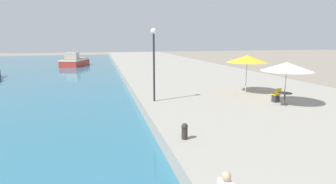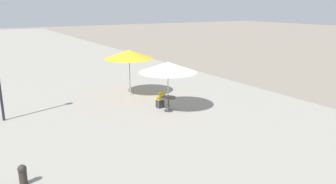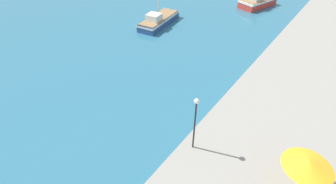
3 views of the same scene
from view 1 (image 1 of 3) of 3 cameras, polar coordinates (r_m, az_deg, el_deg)
The scene contains 8 objects.
quay_promenade at distance 40.23m, azimuth 0.67°, elevation 5.30°, with size 16.00×90.00×0.72m.
fishing_boat_mid at distance 49.11m, azimuth -19.66°, elevation 6.35°, with size 4.78×7.15×4.26m.
cafe_umbrella_pink at distance 17.04m, azimuth 24.46°, elevation 5.03°, with size 2.97×2.97×2.56m.
cafe_umbrella_white at distance 19.91m, azimuth 16.87°, elevation 6.91°, with size 2.94×2.94×2.76m.
cafe_table at distance 17.23m, azimuth 24.09°, elevation -0.83°, with size 0.80×0.80×0.74m.
cafe_chair_left at distance 17.79m, azimuth 22.44°, elevation -1.03°, with size 0.44×0.47×0.91m.
mooring_bollard at distance 10.44m, azimuth 3.63°, elevation -8.40°, with size 0.26×0.26×0.65m.
lamppost at distance 16.39m, azimuth -3.11°, elevation 8.60°, with size 0.36×0.36×4.56m.
Camera 1 is at (-2.25, -1.67, 4.58)m, focal length 28.00 mm.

